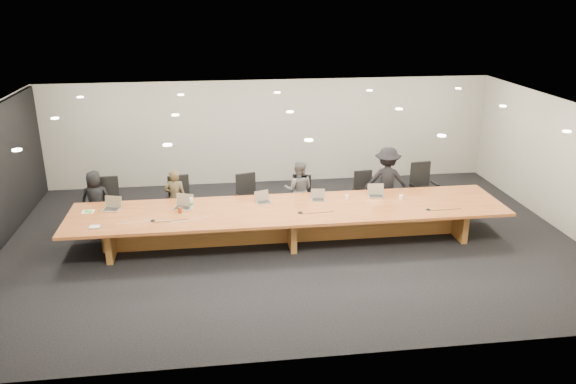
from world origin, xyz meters
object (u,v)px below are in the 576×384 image
Objects in this scene: laptop_c at (264,197)px; mic_right at (428,209)px; conference_table at (290,218)px; person_c at (299,190)px; mic_center at (300,212)px; paper_cup_near at (347,197)px; person_d at (387,181)px; mic_left at (153,220)px; chair_mid_left at (249,198)px; laptop_e at (377,191)px; chair_mid_right at (301,198)px; av_box at (95,227)px; chair_far_right at (424,188)px; person_a at (96,200)px; person_b at (175,198)px; amber_mug at (180,210)px; laptop_d at (318,195)px; chair_far_left at (108,203)px; laptop_a at (111,204)px; chair_left at (181,201)px; laptop_b at (182,202)px; water_bottle at (191,204)px; chair_right at (365,193)px; paper_cup_far at (401,197)px.

laptop_c is 2.83× the size of mic_right.
conference_table is 1.32m from person_c.
paper_cup_near is at bearing 30.30° from mic_center.
person_d reaches higher than mic_center.
person_c is at bearing 26.81° from mic_left.
person_d is (3.22, 0.04, 0.26)m from chair_mid_left.
mic_left is (-4.71, -0.74, -0.12)m from laptop_e.
chair_mid_right is 4.59m from av_box.
person_a is (-7.52, -0.01, 0.07)m from chair_far_right.
mic_center is at bearing -152.58° from laptop_e.
person_b reaches higher than amber_mug.
chair_mid_right is 3.43× the size of laptop_d.
laptop_d is 2.52× the size of mic_center.
laptop_c reaches higher than amber_mug.
laptop_c is 2.80× the size of mic_left.
conference_table is 7.80× the size of chair_far_left.
laptop_c is (-0.92, -0.85, 0.36)m from chair_mid_right.
laptop_e is (-1.42, -0.87, 0.29)m from chair_far_right.
chair_mid_right is 0.19m from person_c.
mic_right is (3.57, -1.70, 0.21)m from chair_mid_left.
mic_center is at bearing -83.14° from chair_mid_right.
laptop_a is at bearing -77.85° from chair_far_left.
chair_left is 0.82× the size of person_c.
laptop_b is at bearing 172.91° from conference_table.
av_box is at bearing -132.92° from laptop_b.
av_box is 1.77× the size of mic_left.
person_c is 2.62m from water_bottle.
mic_center is at bearing 47.31° from person_d.
person_c is at bearing 178.20° from person_a.
chair_mid_right is 0.77× the size of person_a.
laptop_e is at bearing -23.37° from chair_left.
chair_mid_right is at bearing -173.44° from person_b.
person_b reaches higher than mic_center.
av_box is (-5.78, -1.80, 0.24)m from chair_right.
laptop_c is 1.80m from paper_cup_near.
person_a is 3.78× the size of laptop_e.
chair_left is at bearing 14.14° from person_c.
mic_left is at bearing -166.61° from chair_right.
laptop_b is at bearing -172.06° from laptop_e.
laptop_b is at bearing 80.19° from amber_mug.
laptop_d reaches higher than paper_cup_near.
amber_mug is (-2.62, -1.21, 0.12)m from person_c.
person_d is 4.63× the size of laptop_a.
laptop_e reaches higher than paper_cup_far.
mic_center is at bearing 7.05° from av_box.
person_a is at bearing 165.99° from mic_right.
chair_left is 1.85m from person_a.
paper_cup_far reaches higher than mic_left.
conference_table is at bearing -162.05° from laptop_e.
water_bottle is (0.19, -0.06, -0.03)m from laptop_b.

